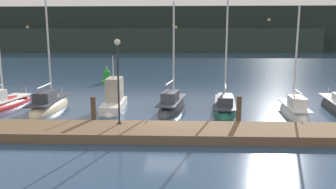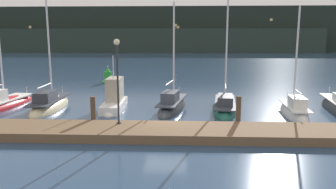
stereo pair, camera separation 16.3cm
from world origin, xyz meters
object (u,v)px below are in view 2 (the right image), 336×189
(sailboat_berth_4, at_px, (172,108))
(sailboat_berth_5, at_px, (225,108))
(motorboat_berth_3, at_px, (114,104))
(sailboat_berth_6, at_px, (294,113))
(channel_buoy, at_px, (108,76))
(dock_lamppost, at_px, (117,69))
(sailboat_berth_2, at_px, (50,107))

(sailboat_berth_4, height_order, sailboat_berth_5, sailboat_berth_5)
(motorboat_berth_3, height_order, sailboat_berth_6, sailboat_berth_6)
(motorboat_berth_3, bearing_deg, channel_buoy, 104.66)
(dock_lamppost, bearing_deg, sailboat_berth_5, 40.70)
(sailboat_berth_5, bearing_deg, motorboat_berth_3, 179.97)
(motorboat_berth_3, relative_size, channel_buoy, 2.55)
(sailboat_berth_6, relative_size, channel_buoy, 4.20)
(sailboat_berth_2, distance_m, channel_buoy, 13.17)
(sailboat_berth_6, bearing_deg, motorboat_berth_3, 174.59)
(sailboat_berth_5, xyz_separation_m, channel_buoy, (-11.14, 13.11, 0.55))
(dock_lamppost, bearing_deg, sailboat_berth_2, 137.73)
(channel_buoy, distance_m, dock_lamppost, 19.36)
(sailboat_berth_2, xyz_separation_m, sailboat_berth_4, (8.67, -0.04, 0.00))
(channel_buoy, bearing_deg, sailboat_berth_4, -60.34)
(sailboat_berth_5, height_order, dock_lamppost, sailboat_berth_5)
(sailboat_berth_5, distance_m, sailboat_berth_6, 4.51)
(sailboat_berth_6, bearing_deg, dock_lamppost, -158.07)
(sailboat_berth_4, distance_m, sailboat_berth_5, 3.64)
(sailboat_berth_6, height_order, channel_buoy, sailboat_berth_6)
(motorboat_berth_3, bearing_deg, sailboat_berth_6, -5.41)
(sailboat_berth_2, height_order, sailboat_berth_4, sailboat_berth_2)
(sailboat_berth_5, bearing_deg, sailboat_berth_2, -179.99)
(sailboat_berth_2, xyz_separation_m, motorboat_berth_3, (4.61, 0.01, 0.24))
(sailboat_berth_2, distance_m, dock_lamppost, 8.73)
(motorboat_berth_3, bearing_deg, sailboat_berth_2, -179.92)
(motorboat_berth_3, distance_m, channel_buoy, 13.55)
(sailboat_berth_6, distance_m, dock_lamppost, 11.98)
(channel_buoy, bearing_deg, dock_lamppost, -75.47)
(sailboat_berth_4, distance_m, sailboat_berth_6, 8.08)
(channel_buoy, height_order, dock_lamppost, dock_lamppost)
(dock_lamppost, bearing_deg, sailboat_berth_6, 21.93)
(motorboat_berth_3, relative_size, dock_lamppost, 1.05)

